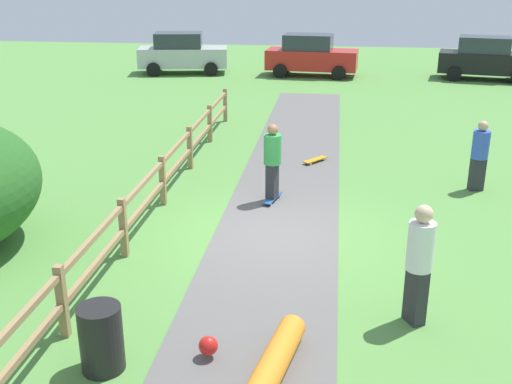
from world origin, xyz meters
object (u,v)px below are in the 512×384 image
at_px(skateboard_loose, 315,160).
at_px(parked_car_silver, 182,53).
at_px(bystander_blue, 480,153).
at_px(parked_car_red, 311,55).
at_px(skater_riding, 272,159).
at_px(skater_fallen, 271,358).
at_px(parked_car_black, 486,58).
at_px(trash_bin, 101,338).
at_px(bystander_white, 419,259).

height_order(skateboard_loose, parked_car_silver, parked_car_silver).
distance_m(bystander_blue, parked_car_red, 15.97).
height_order(skater_riding, parked_car_red, parked_car_red).
relative_size(skater_fallen, parked_car_silver, 0.38).
bearing_deg(bystander_blue, parked_car_black, 77.58).
distance_m(trash_bin, skater_riding, 6.46).
height_order(skater_riding, bystander_blue, skater_riding).
bearing_deg(skater_riding, parked_car_black, 64.42).
xyz_separation_m(skateboard_loose, bystander_white, (1.73, -7.58, 0.93)).
bearing_deg(parked_car_red, bystander_white, -83.29).
xyz_separation_m(skater_fallen, bystander_white, (1.95, 1.45, 0.82)).
bearing_deg(trash_bin, bystander_white, 22.02).
relative_size(skateboard_loose, parked_car_black, 0.17).
bearing_deg(skateboard_loose, skater_fallen, -91.39).
height_order(bystander_blue, parked_car_silver, parked_car_silver).
bearing_deg(bystander_white, skater_fallen, -143.37).
bearing_deg(skateboard_loose, bystander_white, -77.13).
xyz_separation_m(skateboard_loose, parked_car_red, (-0.77, 13.69, 0.87)).
distance_m(skater_riding, bystander_blue, 4.81).
distance_m(bystander_blue, parked_car_silver, 18.68).
bearing_deg(skateboard_loose, parked_car_black, 62.44).
distance_m(bystander_blue, bystander_white, 6.31).
relative_size(trash_bin, bystander_white, 0.49).
bearing_deg(bystander_blue, skater_fallen, -118.32).
distance_m(skateboard_loose, bystander_white, 7.83).
relative_size(trash_bin, parked_car_black, 0.20).
xyz_separation_m(skateboard_loose, parked_car_silver, (-6.95, 13.68, 0.87)).
xyz_separation_m(skateboard_loose, bystander_blue, (3.78, -1.61, 0.81)).
distance_m(trash_bin, parked_car_black, 24.84).
distance_m(skater_riding, parked_car_red, 16.68).
bearing_deg(bystander_blue, skater_riding, -163.46).
bearing_deg(parked_car_black, bystander_white, -104.28).
bearing_deg(trash_bin, parked_car_black, 67.46).
xyz_separation_m(trash_bin, skater_fallen, (2.15, 0.21, -0.25)).
height_order(trash_bin, parked_car_silver, parked_car_silver).
height_order(skater_fallen, skateboard_loose, skater_fallen).
bearing_deg(bystander_white, skateboard_loose, 102.87).
bearing_deg(parked_car_red, parked_car_silver, -179.88).
distance_m(bystander_white, parked_car_black, 21.96).
bearing_deg(skater_riding, bystander_blue, 16.54).
relative_size(bystander_blue, parked_car_black, 0.37).
bearing_deg(skateboard_loose, parked_car_silver, 116.91).
bearing_deg(skateboard_loose, parked_car_red, 93.21).
height_order(skater_fallen, parked_car_red, parked_car_red).
xyz_separation_m(skater_riding, skater_fallen, (0.62, -6.04, -0.79)).
relative_size(skater_fallen, bystander_white, 0.91).
height_order(parked_car_red, parked_car_black, same).
relative_size(bystander_white, parked_car_silver, 0.41).
xyz_separation_m(skater_riding, bystander_blue, (4.61, 1.37, -0.09)).
bearing_deg(parked_car_silver, skater_riding, -69.87).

